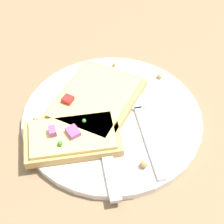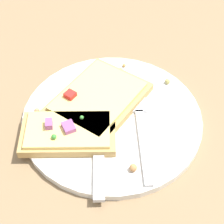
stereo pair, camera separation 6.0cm
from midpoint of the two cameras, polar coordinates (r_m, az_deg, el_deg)
The scene contains 7 objects.
ground_plane at distance 0.61m, azimuth -2.78°, elevation -1.52°, with size 4.00×4.00×0.00m, color #7F6647.
plate at distance 0.61m, azimuth -2.80°, elevation -1.16°, with size 0.29×0.29×0.01m.
fork at distance 0.60m, azimuth 1.33°, elevation -0.63°, with size 0.19×0.15×0.01m.
knife at distance 0.56m, azimuth -4.02°, elevation -6.14°, with size 0.17×0.13×0.01m.
pizza_slice_main at distance 0.62m, azimuth -5.45°, elevation 1.44°, with size 0.16×0.19×0.03m.
pizza_slice_corner at distance 0.57m, azimuth -9.07°, elevation -4.06°, with size 0.15×0.16×0.03m.
crumb_scatter at distance 0.60m, azimuth -1.76°, elevation -0.61°, with size 0.19×0.22×0.01m.
Camera 1 is at (-0.27, 0.29, 0.47)m, focal length 60.00 mm.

